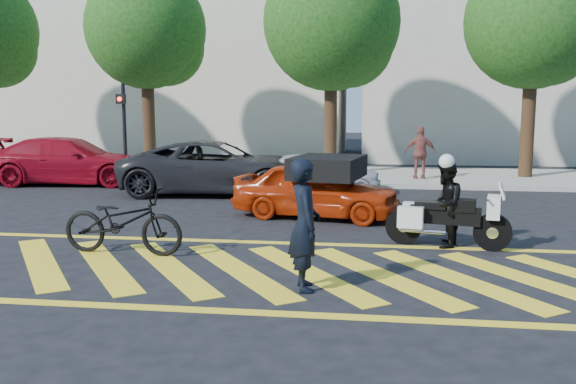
# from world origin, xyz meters

# --- Properties ---
(ground) EXTENTS (90.00, 90.00, 0.00)m
(ground) POSITION_xyz_m (0.00, 0.00, 0.00)
(ground) COLOR black
(ground) RESTS_ON ground
(sidewalk) EXTENTS (60.00, 5.00, 0.15)m
(sidewalk) POSITION_xyz_m (0.00, 12.00, 0.07)
(sidewalk) COLOR #9E998E
(sidewalk) RESTS_ON ground
(crosswalk) EXTENTS (12.33, 4.00, 0.01)m
(crosswalk) POSITION_xyz_m (-0.04, 0.00, 0.00)
(crosswalk) COLOR yellow
(crosswalk) RESTS_ON ground
(building_left) EXTENTS (16.00, 8.00, 10.00)m
(building_left) POSITION_xyz_m (-8.00, 21.00, 5.00)
(building_left) COLOR beige
(building_left) RESTS_ON ground
(building_right) EXTENTS (16.00, 8.00, 11.00)m
(building_right) POSITION_xyz_m (9.00, 21.00, 5.50)
(building_right) COLOR beige
(building_right) RESTS_ON ground
(tree_left) EXTENTS (4.20, 4.20, 7.26)m
(tree_left) POSITION_xyz_m (-6.37, 12.06, 4.99)
(tree_left) COLOR black
(tree_left) RESTS_ON ground
(tree_center) EXTENTS (4.60, 4.60, 7.56)m
(tree_center) POSITION_xyz_m (0.13, 12.06, 5.10)
(tree_center) COLOR black
(tree_center) RESTS_ON ground
(tree_right) EXTENTS (4.40, 4.40, 7.41)m
(tree_right) POSITION_xyz_m (6.63, 12.06, 5.05)
(tree_right) COLOR black
(tree_right) RESTS_ON ground
(signal_pole) EXTENTS (0.28, 0.43, 3.20)m
(signal_pole) POSITION_xyz_m (-6.50, 9.74, 1.92)
(signal_pole) COLOR black
(signal_pole) RESTS_ON ground
(officer_bike) EXTENTS (0.60, 0.76, 1.83)m
(officer_bike) POSITION_xyz_m (0.53, -0.85, 0.92)
(officer_bike) COLOR black
(officer_bike) RESTS_ON ground
(bicycle) EXTENTS (2.21, 0.91, 1.13)m
(bicycle) POSITION_xyz_m (-2.78, 0.72, 0.57)
(bicycle) COLOR black
(bicycle) RESTS_ON ground
(police_motorcycle) EXTENTS (2.19, 0.93, 0.98)m
(police_motorcycle) POSITION_xyz_m (2.76, 2.01, 0.53)
(police_motorcycle) COLOR black
(police_motorcycle) RESTS_ON ground
(officer_moto) EXTENTS (0.74, 0.87, 1.55)m
(officer_moto) POSITION_xyz_m (2.74, 2.00, 0.78)
(officer_moto) COLOR black
(officer_moto) RESTS_ON ground
(red_convertible) EXTENTS (3.96, 2.18, 1.28)m
(red_convertible) POSITION_xyz_m (0.20, 4.55, 0.64)
(red_convertible) COLOR #B32908
(red_convertible) RESTS_ON ground
(parked_left) EXTENTS (5.34, 2.62, 1.49)m
(parked_left) POSITION_xyz_m (-8.12, 9.20, 0.75)
(parked_left) COLOR maroon
(parked_left) RESTS_ON ground
(parked_mid_left) EXTENTS (5.63, 2.93, 1.51)m
(parked_mid_left) POSITION_xyz_m (-2.93, 7.80, 0.76)
(parked_mid_left) COLOR black
(parked_mid_left) RESTS_ON ground
(parked_mid_right) EXTENTS (3.75, 1.90, 1.22)m
(parked_mid_right) POSITION_xyz_m (-0.10, 8.19, 0.61)
(parked_mid_right) COLOR #B5B6BA
(parked_mid_right) RESTS_ON ground
(pedestrian_right) EXTENTS (0.99, 0.41, 1.69)m
(pedestrian_right) POSITION_xyz_m (2.98, 10.94, 0.99)
(pedestrian_right) COLOR brown
(pedestrian_right) RESTS_ON sidewalk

